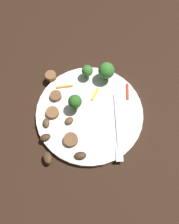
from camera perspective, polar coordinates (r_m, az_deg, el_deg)
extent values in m
plane|color=black|center=(0.61, 0.00, -0.66)|extent=(1.40, 1.40, 0.00)
cylinder|color=white|center=(0.61, 0.00, -0.33)|extent=(0.28, 0.28, 0.02)
cube|color=silver|center=(0.59, 6.67, -1.80)|extent=(0.15, 0.01, 0.00)
cube|color=silver|center=(0.57, 7.32, -10.29)|extent=(0.04, 0.02, 0.00)
cylinder|color=#347525|center=(0.59, -3.47, 1.56)|extent=(0.01, 0.01, 0.03)
sphere|color=#2D6B23|center=(0.57, -3.60, 2.60)|extent=(0.03, 0.03, 0.03)
cylinder|color=#408630|center=(0.64, -0.31, 9.19)|extent=(0.01, 0.01, 0.02)
sphere|color=#387A2D|center=(0.63, -0.32, 10.13)|extent=(0.03, 0.03, 0.03)
cylinder|color=#408630|center=(0.64, 4.02, 8.88)|extent=(0.01, 0.01, 0.03)
sphere|color=#387A2D|center=(0.62, 4.17, 10.14)|extent=(0.04, 0.04, 0.04)
cylinder|color=brown|center=(0.65, -9.47, 8.68)|extent=(0.04, 0.04, 0.02)
cylinder|color=brown|center=(0.57, -4.63, -6.82)|extent=(0.04, 0.04, 0.01)
cylinder|color=brown|center=(0.62, -8.26, 3.91)|extent=(0.04, 0.04, 0.01)
cylinder|color=brown|center=(0.60, -9.07, 0.12)|extent=(0.03, 0.03, 0.01)
ellipsoid|color=brown|center=(0.59, -10.58, -2.64)|extent=(0.03, 0.02, 0.01)
ellipsoid|color=#422B19|center=(0.58, -10.82, -6.15)|extent=(0.02, 0.03, 0.01)
ellipsoid|color=brown|center=(0.59, -5.02, -2.15)|extent=(0.03, 0.03, 0.01)
ellipsoid|color=#422B19|center=(0.56, -2.27, -10.64)|extent=(0.02, 0.03, 0.01)
ellipsoid|color=#422B19|center=(0.56, -10.25, -10.98)|extent=(0.03, 0.03, 0.01)
cube|color=red|center=(0.63, 9.31, 4.94)|extent=(0.05, 0.01, 0.00)
cube|color=yellow|center=(0.62, 1.34, 4.40)|extent=(0.04, 0.02, 0.00)
cube|color=orange|center=(0.63, -6.17, 6.19)|extent=(0.01, 0.05, 0.00)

